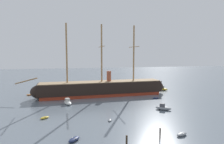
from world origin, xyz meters
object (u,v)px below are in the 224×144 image
(dinghy_mid_left, at_px, (45,118))
(dinghy_foreground_right, at_px, (182,134))
(dinghy_far_left, at_px, (29,95))
(dinghy_foreground_left, at_px, (74,139))
(motorboat_mid_right, at_px, (163,108))
(mooring_piling_left_pair, at_px, (160,134))
(dinghy_near_centre, at_px, (110,120))
(motorboat_far_right, at_px, (163,89))
(dinghy_alongside_stern, at_px, (156,98))
(tall_ship, at_px, (102,88))
(motorboat_alongside_bow, at_px, (68,102))
(mooring_piling_right_pair, at_px, (127,141))

(dinghy_mid_left, bearing_deg, dinghy_foreground_right, -30.41)
(dinghy_far_left, bearing_deg, dinghy_foreground_left, -69.64)
(motorboat_mid_right, height_order, mooring_piling_left_pair, mooring_piling_left_pair)
(dinghy_near_centre, distance_m, motorboat_far_right, 46.66)
(dinghy_near_centre, distance_m, dinghy_far_left, 43.75)
(dinghy_foreground_left, bearing_deg, dinghy_alongside_stern, 43.55)
(tall_ship, height_order, motorboat_alongside_bow, tall_ship)
(dinghy_mid_left, relative_size, motorboat_alongside_bow, 0.50)
(tall_ship, height_order, dinghy_alongside_stern, tall_ship)
(dinghy_foreground_left, height_order, dinghy_far_left, dinghy_foreground_left)
(motorboat_far_right, bearing_deg, mooring_piling_left_pair, -117.62)
(motorboat_far_right, height_order, mooring_piling_left_pair, mooring_piling_left_pair)
(dinghy_foreground_right, distance_m, motorboat_alongside_bow, 37.57)
(dinghy_far_left, bearing_deg, motorboat_mid_right, -34.70)
(dinghy_alongside_stern, bearing_deg, motorboat_alongside_bow, -178.00)
(dinghy_foreground_right, distance_m, dinghy_far_left, 60.46)
(dinghy_foreground_right, height_order, mooring_piling_left_pair, mooring_piling_left_pair)
(motorboat_mid_right, xyz_separation_m, motorboat_far_right, (14.36, 28.38, 0.01))
(dinghy_near_centre, distance_m, motorboat_mid_right, 18.29)
(motorboat_alongside_bow, bearing_deg, dinghy_foreground_left, -86.94)
(motorboat_mid_right, relative_size, motorboat_alongside_bow, 0.95)
(dinghy_alongside_stern, bearing_deg, mooring_piling_left_pair, -113.83)
(dinghy_foreground_right, height_order, dinghy_near_centre, dinghy_foreground_right)
(dinghy_mid_left, height_order, dinghy_far_left, dinghy_mid_left)
(mooring_piling_right_pair, bearing_deg, tall_ship, 86.79)
(tall_ship, bearing_deg, dinghy_mid_left, -128.42)
(motorboat_mid_right, bearing_deg, motorboat_alongside_bow, 155.76)
(dinghy_alongside_stern, bearing_deg, mooring_piling_right_pair, -122.72)
(dinghy_near_centre, relative_size, motorboat_far_right, 0.40)
(dinghy_alongside_stern, distance_m, motorboat_far_right, 18.07)
(mooring_piling_left_pair, bearing_deg, mooring_piling_right_pair, -172.00)
(motorboat_alongside_bow, bearing_deg, dinghy_near_centre, -60.53)
(dinghy_far_left, distance_m, mooring_piling_right_pair, 55.21)
(tall_ship, height_order, mooring_piling_left_pair, tall_ship)
(dinghy_mid_left, bearing_deg, motorboat_far_right, 31.35)
(mooring_piling_right_pair, bearing_deg, dinghy_far_left, 117.93)
(tall_ship, relative_size, motorboat_alongside_bow, 11.41)
(motorboat_alongside_bow, distance_m, mooring_piling_left_pair, 35.34)
(dinghy_far_left, bearing_deg, motorboat_alongside_bow, -48.61)
(tall_ship, bearing_deg, mooring_piling_left_pair, -83.55)
(tall_ship, distance_m, mooring_piling_left_pair, 41.34)
(dinghy_foreground_left, bearing_deg, dinghy_mid_left, 116.08)
(dinghy_alongside_stern, height_order, motorboat_far_right, motorboat_far_right)
(dinghy_mid_left, xyz_separation_m, motorboat_mid_right, (33.30, 0.65, 0.40))
(motorboat_mid_right, height_order, dinghy_alongside_stern, motorboat_mid_right)
(dinghy_mid_left, relative_size, motorboat_far_right, 0.52)
(dinghy_foreground_right, relative_size, mooring_piling_left_pair, 1.30)
(dinghy_near_centre, height_order, mooring_piling_right_pair, mooring_piling_right_pair)
(dinghy_near_centre, xyz_separation_m, mooring_piling_left_pair, (7.33, -12.25, 0.94))
(tall_ship, bearing_deg, motorboat_alongside_bow, -141.34)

